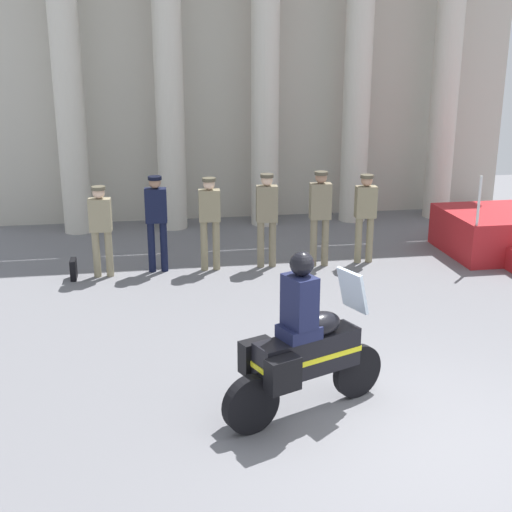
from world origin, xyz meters
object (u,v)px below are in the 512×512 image
Objects in this scene: officer_in_row_1 at (156,216)px; officer_in_row_2 at (210,216)px; officer_in_row_4 at (320,211)px; motorcycle_with_rider at (302,349)px; briefcase_on_ground at (74,269)px; officer_in_row_5 at (365,211)px; officer_in_row_3 at (267,213)px; officer_in_row_0 at (101,224)px.

officer_in_row_1 is 1.03× the size of officer_in_row_2.
officer_in_row_4 is 5.41m from motorcycle_with_rider.
officer_in_row_4 is (2.01, -0.10, 0.04)m from officer_in_row_2.
officer_in_row_1 is at bearing 7.19° from briefcase_on_ground.
briefcase_on_ground is at bearing 4.63° from officer_in_row_5.
officer_in_row_5 is 5.37m from briefcase_on_ground.
officer_in_row_5 is 4.64× the size of briefcase_on_ground.
officer_in_row_3 is 4.82× the size of briefcase_on_ground.
officer_in_row_5 is at bearing -177.45° from officer_in_row_3.
officer_in_row_3 is at bearing -2.90° from officer_in_row_4.
officer_in_row_0 is 0.92× the size of officer_in_row_4.
officer_in_row_3 is at bearing 2.55° from officer_in_row_5.
officer_in_row_1 is (0.96, 0.13, 0.07)m from officer_in_row_0.
officer_in_row_4 is 0.89m from officer_in_row_5.
officer_in_row_5 is at bearing -171.48° from officer_in_row_4.
officer_in_row_1 is 4.84× the size of briefcase_on_ground.
officer_in_row_0 is at bearing 5.51° from officer_in_row_2.
officer_in_row_3 reaches higher than officer_in_row_0.
officer_in_row_2 is at bearing 2.85° from briefcase_on_ground.
officer_in_row_5 is at bearing -175.94° from officer_in_row_0.
officer_in_row_5 reaches higher than briefcase_on_ground.
officer_in_row_4 is 4.92× the size of briefcase_on_ground.
officer_in_row_0 is 4.79m from officer_in_row_5.
officer_in_row_4 reaches higher than officer_in_row_2.
officer_in_row_1 is 1.98m from officer_in_row_3.
briefcase_on_ground is (-3.46, -0.13, -0.84)m from officer_in_row_3.
officer_in_row_3 is 5.32m from motorcycle_with_rider.
motorcycle_with_rider is at bearing 68.78° from officer_in_row_5.
motorcycle_with_rider is at bearing 118.00° from officer_in_row_0.
officer_in_row_3 reaches higher than officer_in_row_5.
officer_in_row_4 reaches higher than officer_in_row_1.
motorcycle_with_rider is at bearing -60.83° from briefcase_on_ground.
motorcycle_with_rider is at bearing 98.59° from officer_in_row_2.
officer_in_row_4 is 4.51m from briefcase_on_ground.
officer_in_row_2 is 5.30m from motorcycle_with_rider.
motorcycle_with_rider is 5.94m from briefcase_on_ground.
motorcycle_with_rider reaches higher than officer_in_row_3.
officer_in_row_1 is 1.00× the size of officer_in_row_3.
officer_in_row_4 is (0.97, -0.11, 0.02)m from officer_in_row_3.
officer_in_row_4 is at bearing -179.65° from officer_in_row_1.
officer_in_row_0 is 0.98m from officer_in_row_1.
officer_in_row_3 is (1.98, -0.06, -0.01)m from officer_in_row_1.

